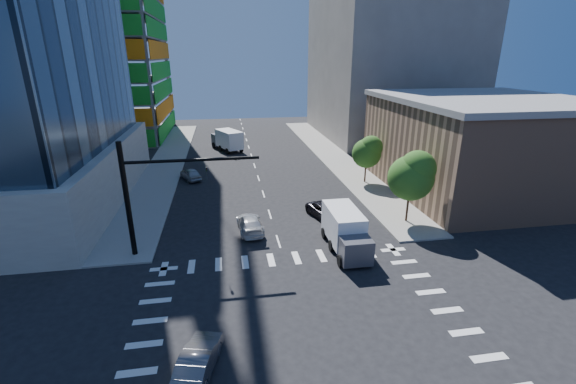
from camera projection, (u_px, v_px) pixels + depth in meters
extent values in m
plane|color=black|center=(309.00, 338.00, 21.50)|extent=(160.00, 160.00, 0.00)
cube|color=silver|center=(309.00, 338.00, 21.50)|extent=(20.00, 20.00, 0.01)
cube|color=gray|center=(332.00, 155.00, 60.57)|extent=(5.00, 60.00, 0.15)
cube|color=gray|center=(168.00, 162.00, 56.69)|extent=(5.00, 60.00, 0.15)
cube|color=#987158|center=(481.00, 147.00, 44.14)|extent=(20.00, 22.00, 10.00)
cube|color=gray|center=(489.00, 100.00, 42.36)|extent=(20.50, 22.50, 0.60)
cube|color=slate|center=(388.00, 60.00, 72.07)|extent=(24.00, 30.00, 28.00)
cylinder|color=black|center=(127.00, 200.00, 28.83)|extent=(0.40, 0.40, 9.00)
cylinder|color=black|center=(192.00, 160.00, 28.63)|extent=(10.00, 0.24, 0.24)
imported|color=black|center=(207.00, 174.00, 29.16)|extent=(0.16, 0.20, 1.00)
cylinder|color=#382316|center=(407.00, 209.00, 36.01)|extent=(0.20, 0.20, 2.27)
sphere|color=#174712|center=(411.00, 178.00, 34.98)|extent=(4.16, 4.16, 4.16)
sphere|color=#487F2A|center=(418.00, 168.00, 34.43)|extent=(3.25, 3.25, 3.25)
cylinder|color=#382316|center=(365.00, 174.00, 47.27)|extent=(0.20, 0.20, 1.92)
sphere|color=#174712|center=(367.00, 153.00, 46.39)|extent=(3.52, 3.52, 3.52)
sphere|color=#487F2A|center=(371.00, 147.00, 45.89)|extent=(2.75, 2.75, 2.75)
imported|color=black|center=(325.00, 211.00, 37.19)|extent=(3.49, 5.22, 1.33)
imported|color=silver|center=(250.00, 223.00, 34.38)|extent=(2.40, 5.17, 1.46)
imported|color=#919598|center=(191.00, 174.00, 48.59)|extent=(3.26, 4.64, 1.47)
imported|color=#525257|center=(198.00, 360.00, 19.01)|extent=(2.53, 4.53, 1.41)
cube|color=white|center=(347.00, 229.00, 30.47)|extent=(2.41, 4.98, 2.59)
cube|color=#46464E|center=(346.00, 237.00, 30.69)|extent=(2.29, 1.80, 1.89)
cube|color=white|center=(226.00, 138.00, 63.39)|extent=(4.56, 5.91, 2.77)
cube|color=#46464E|center=(227.00, 142.00, 63.62)|extent=(3.03, 2.77, 2.02)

